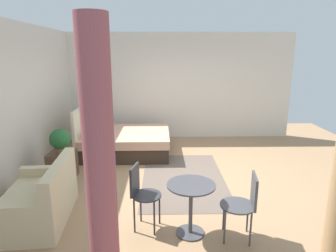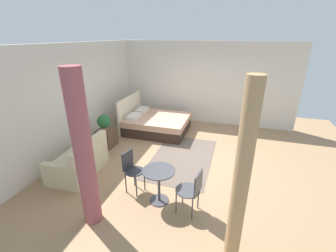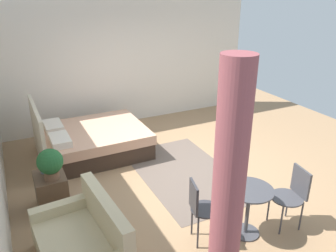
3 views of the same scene
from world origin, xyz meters
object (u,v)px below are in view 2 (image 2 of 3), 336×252
potted_plant (104,122)px  nightstand (107,138)px  cafe_chair_near_couch (131,167)px  bed (155,123)px  vase (107,125)px  cafe_chair_near_window (192,188)px  couch (80,162)px  balcony_table (159,180)px

potted_plant → nightstand: bearing=16.7°
potted_plant → cafe_chair_near_couch: bearing=-134.3°
bed → potted_plant: size_ratio=4.41×
nightstand → vase: bearing=14.9°
bed → cafe_chair_near_window: (-3.31, -1.92, 0.23)m
potted_plant → cafe_chair_near_couch: size_ratio=0.52×
potted_plant → cafe_chair_near_window: bearing=-122.0°
nightstand → bed: bearing=-32.9°
bed → couch: size_ratio=1.43×
nightstand → balcony_table: size_ratio=0.77×
bed → cafe_chair_near_window: bed is taller
potted_plant → bed: bearing=-30.4°
bed → balcony_table: bed is taller
balcony_table → cafe_chair_near_window: 0.66m
balcony_table → cafe_chair_near_window: bearing=-99.3°
couch → cafe_chair_near_window: 2.76m
bed → couch: (-2.83, 0.79, -0.00)m
nightstand → cafe_chair_near_window: cafe_chair_near_window is taller
bed → cafe_chair_near_couch: 3.12m
couch → balcony_table: (-0.37, -2.05, 0.20)m
bed → balcony_table: (-3.20, -1.27, 0.20)m
cafe_chair_near_window → bed: bearing=30.1°
couch → potted_plant: (1.28, 0.12, 0.49)m
couch → nightstand: bearing=6.1°
nightstand → couch: bearing=-173.9°
bed → vase: (-1.32, 0.97, 0.32)m
potted_plant → balcony_table: (-1.65, -2.17, -0.30)m
bed → balcony_table: size_ratio=2.90×
vase → balcony_table: balcony_table is taller
couch → cafe_chair_near_couch: cafe_chair_near_couch is taller
potted_plant → couch: bearing=-174.8°
bed → potted_plant: (-1.54, 0.91, 0.49)m
cafe_chair_near_couch → cafe_chair_near_window: bearing=-101.5°
balcony_table → cafe_chair_near_couch: bearing=76.3°
bed → vase: bearing=143.8°
bed → vase: size_ratio=12.77×
bed → vase: bed is taller
nightstand → cafe_chair_near_couch: cafe_chair_near_couch is taller
nightstand → cafe_chair_near_window: (-1.86, -2.85, 0.25)m
bed → cafe_chair_near_window: size_ratio=2.34×
couch → balcony_table: bearing=-100.3°
cafe_chair_near_window → couch: bearing=80.0°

